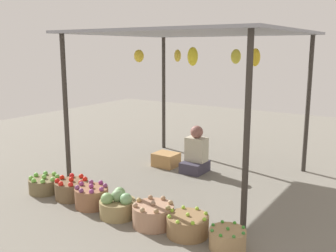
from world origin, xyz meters
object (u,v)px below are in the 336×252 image
object	(u,v)px
wooden_crate_near_vendor	(166,160)
basket_green_apples	(45,185)
basket_red_tomatoes	(72,189)
basket_green_chilies	(228,239)
vendor_person	(196,154)
basket_cabbages	(118,205)
basket_purple_onions	(92,197)
basket_potatoes	(153,215)
basket_limes	(188,225)

from	to	relation	value
wooden_crate_near_vendor	basket_green_apples	bearing A→B (deg)	-110.83
basket_red_tomatoes	basket_green_chilies	bearing A→B (deg)	-1.67
vendor_person	basket_green_chilies	size ratio (longest dim) A/B	2.04
vendor_person	basket_cabbages	size ratio (longest dim) A/B	1.74
basket_green_apples	basket_cabbages	distance (m)	1.41
basket_purple_onions	basket_potatoes	distance (m)	0.99
basket_potatoes	wooden_crate_near_vendor	bearing A→B (deg)	120.06
basket_red_tomatoes	basket_potatoes	world-z (taller)	basket_red_tomatoes
basket_cabbages	basket_green_apples	bearing A→B (deg)	178.21
basket_limes	basket_green_chilies	bearing A→B (deg)	-2.63
basket_cabbages	basket_green_chilies	bearing A→B (deg)	1.32
basket_green_apples	basket_purple_onions	size ratio (longest dim) A/B	1.02
basket_green_apples	wooden_crate_near_vendor	xyz separation A→B (m)	(0.76, 1.99, 0.01)
basket_cabbages	wooden_crate_near_vendor	size ratio (longest dim) A/B	1.09
basket_potatoes	wooden_crate_near_vendor	world-z (taller)	basket_potatoes
basket_red_tomatoes	basket_purple_onions	bearing A→B (deg)	-7.95
basket_purple_onions	basket_potatoes	world-z (taller)	basket_purple_onions
vendor_person	basket_green_apples	bearing A→B (deg)	-123.71
vendor_person	basket_limes	size ratio (longest dim) A/B	1.66
basket_purple_onions	basket_red_tomatoes	bearing A→B (deg)	172.05
basket_red_tomatoes	basket_potatoes	size ratio (longest dim) A/B	0.93
basket_potatoes	vendor_person	bearing A→B (deg)	105.86
basket_potatoes	basket_cabbages	bearing A→B (deg)	-175.50
basket_potatoes	basket_limes	size ratio (longest dim) A/B	1.04
basket_purple_onions	basket_cabbages	distance (m)	0.48
basket_potatoes	basket_green_apples	bearing A→B (deg)	179.88
basket_red_tomatoes	basket_purple_onions	xyz separation A→B (m)	(0.44, -0.06, 0.01)
basket_limes	wooden_crate_near_vendor	distance (m)	2.55
basket_red_tomatoes	basket_potatoes	distance (m)	1.42
basket_green_chilies	basket_red_tomatoes	bearing A→B (deg)	178.33
vendor_person	basket_potatoes	size ratio (longest dim) A/B	1.60
basket_green_apples	basket_purple_onions	bearing A→B (deg)	-0.15
basket_purple_onions	basket_limes	xyz separation A→B (m)	(1.44, 0.01, -0.02)
basket_purple_onions	basket_green_chilies	bearing A→B (deg)	-0.24
vendor_person	basket_cabbages	world-z (taller)	vendor_person
basket_green_apples	basket_red_tomatoes	distance (m)	0.50
basket_red_tomatoes	basket_purple_onions	distance (m)	0.44
basket_green_apples	basket_green_chilies	world-z (taller)	basket_green_apples
vendor_person	basket_green_chilies	world-z (taller)	vendor_person
basket_cabbages	basket_green_chilies	distance (m)	1.46
basket_green_chilies	basket_purple_onions	bearing A→B (deg)	179.76
basket_limes	wooden_crate_near_vendor	xyz separation A→B (m)	(-1.61, 1.98, 0.00)
vendor_person	basket_green_apples	world-z (taller)	vendor_person
vendor_person	basket_purple_onions	world-z (taller)	vendor_person
basket_green_apples	wooden_crate_near_vendor	size ratio (longest dim) A/B	1.07
basket_green_apples	basket_green_chilies	size ratio (longest dim) A/B	1.15
basket_purple_onions	basket_potatoes	bearing A→B (deg)	-0.10
basket_purple_onions	wooden_crate_near_vendor	bearing A→B (deg)	94.90
vendor_person	basket_potatoes	distance (m)	2.10
vendor_person	basket_cabbages	bearing A→B (deg)	-88.17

